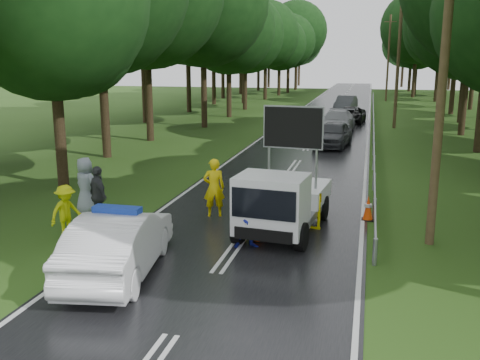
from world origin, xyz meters
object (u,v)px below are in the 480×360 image
(queue_car_first, at_px, (333,134))
(queue_car_second, at_px, (337,122))
(queue_car_third, at_px, (350,115))
(queue_car_fourth, at_px, (346,104))
(work_truck, at_px, (282,201))
(barrier, at_px, (280,197))
(civilian, at_px, (250,216))
(police_sedan, at_px, (119,244))
(officer, at_px, (214,188))

(queue_car_first, distance_m, queue_car_second, 6.23)
(queue_car_third, distance_m, queue_car_fourth, 9.15)
(work_truck, relative_size, barrier, 1.77)
(work_truck, relative_size, civilian, 2.63)
(queue_car_second, bearing_deg, civilian, -87.61)
(police_sedan, height_order, civilian, civilian)
(barrier, height_order, queue_car_third, queue_car_third)
(queue_car_fourth, bearing_deg, civilian, -84.20)
(work_truck, height_order, queue_car_fourth, work_truck)
(barrier, relative_size, officer, 1.37)
(police_sedan, xyz_separation_m, queue_car_fourth, (3.36, 41.64, 0.00))
(work_truck, bearing_deg, queue_car_third, 94.16)
(queue_car_second, bearing_deg, officer, -92.56)
(police_sedan, bearing_deg, civilian, -145.07)
(police_sedan, height_order, queue_car_second, police_sedan)
(civilian, distance_m, queue_car_second, 24.03)
(officer, distance_m, queue_car_first, 15.43)
(queue_car_third, bearing_deg, officer, -91.79)
(police_sedan, height_order, queue_car_fourth, police_sedan)
(police_sedan, distance_m, queue_car_first, 20.62)
(work_truck, bearing_deg, police_sedan, -123.41)
(civilian, distance_m, queue_car_third, 30.06)
(police_sedan, bearing_deg, queue_car_second, -106.34)
(queue_car_second, bearing_deg, work_truck, -86.12)
(officer, xyz_separation_m, queue_car_second, (2.62, 21.40, -0.20))
(police_sedan, xyz_separation_m, queue_car_first, (3.64, 20.30, -0.03))
(work_truck, bearing_deg, queue_car_fourth, 95.78)
(civilian, xyz_separation_m, queue_car_third, (1.53, 30.02, -0.26))
(barrier, distance_m, queue_car_third, 27.65)
(officer, relative_size, queue_car_fourth, 0.41)
(police_sedan, bearing_deg, barrier, -130.67)
(officer, distance_m, queue_car_fourth, 36.60)
(police_sedan, distance_m, civilian, 3.63)
(queue_car_fourth, bearing_deg, police_sedan, -87.73)
(officer, height_order, queue_car_third, officer)
(police_sedan, distance_m, queue_car_second, 26.76)
(officer, relative_size, queue_car_third, 0.42)
(civilian, bearing_deg, barrier, 57.98)
(work_truck, xyz_separation_m, civilian, (-0.64, -1.46, -0.08))
(officer, distance_m, queue_car_second, 21.56)
(work_truck, xyz_separation_m, queue_car_fourth, (0.10, 37.66, -0.21))
(police_sedan, height_order, queue_car_first, police_sedan)
(queue_car_first, xyz_separation_m, queue_car_fourth, (-0.28, 21.34, 0.03))
(queue_car_third, xyz_separation_m, queue_car_fourth, (-0.79, 9.11, 0.13))
(civilian, bearing_deg, police_sedan, -158.26)
(work_truck, bearing_deg, officer, 160.43)
(officer, height_order, civilian, officer)
(police_sedan, height_order, officer, officer)
(civilian, relative_size, queue_car_first, 0.41)
(police_sedan, xyz_separation_m, officer, (0.85, 5.13, 0.20))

